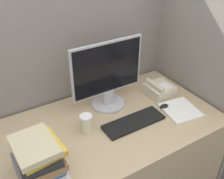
{
  "coord_description": "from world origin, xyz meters",
  "views": [
    {
      "loc": [
        -0.66,
        -0.72,
        1.85
      ],
      "look_at": [
        0.05,
        0.45,
        0.98
      ],
      "focal_mm": 42.0,
      "sensor_mm": 36.0,
      "label": 1
    }
  ],
  "objects_px": {
    "coffee_cup": "(86,124)",
    "desk_telephone": "(159,89)",
    "monitor": "(108,78)",
    "book_stack": "(39,159)",
    "keyboard": "(134,122)",
    "mouse": "(164,107)"
  },
  "relations": [
    {
      "from": "coffee_cup",
      "to": "desk_telephone",
      "type": "relative_size",
      "value": 0.64
    },
    {
      "from": "monitor",
      "to": "book_stack",
      "type": "height_order",
      "value": "monitor"
    },
    {
      "from": "monitor",
      "to": "desk_telephone",
      "type": "distance_m",
      "value": 0.44
    },
    {
      "from": "keyboard",
      "to": "desk_telephone",
      "type": "relative_size",
      "value": 2.22
    },
    {
      "from": "coffee_cup",
      "to": "desk_telephone",
      "type": "distance_m",
      "value": 0.66
    },
    {
      "from": "mouse",
      "to": "coffee_cup",
      "type": "relative_size",
      "value": 0.56
    },
    {
      "from": "mouse",
      "to": "desk_telephone",
      "type": "relative_size",
      "value": 0.36
    },
    {
      "from": "coffee_cup",
      "to": "keyboard",
      "type": "bearing_deg",
      "value": -17.3
    },
    {
      "from": "desk_telephone",
      "to": "keyboard",
      "type": "bearing_deg",
      "value": -153.63
    },
    {
      "from": "monitor",
      "to": "mouse",
      "type": "xyz_separation_m",
      "value": [
        0.31,
        -0.24,
        -0.2
      ]
    },
    {
      "from": "coffee_cup",
      "to": "book_stack",
      "type": "height_order",
      "value": "book_stack"
    },
    {
      "from": "keyboard",
      "to": "mouse",
      "type": "bearing_deg",
      "value": 4.56
    },
    {
      "from": "mouse",
      "to": "desk_telephone",
      "type": "xyz_separation_m",
      "value": [
        0.08,
        0.16,
        0.03
      ]
    },
    {
      "from": "keyboard",
      "to": "coffee_cup",
      "type": "bearing_deg",
      "value": 162.7
    },
    {
      "from": "mouse",
      "to": "coffee_cup",
      "type": "xyz_separation_m",
      "value": [
        -0.57,
        0.07,
        0.04
      ]
    },
    {
      "from": "keyboard",
      "to": "book_stack",
      "type": "distance_m",
      "value": 0.65
    },
    {
      "from": "keyboard",
      "to": "coffee_cup",
      "type": "distance_m",
      "value": 0.31
    },
    {
      "from": "monitor",
      "to": "desk_telephone",
      "type": "bearing_deg",
      "value": -12.72
    },
    {
      "from": "mouse",
      "to": "desk_telephone",
      "type": "height_order",
      "value": "desk_telephone"
    },
    {
      "from": "desk_telephone",
      "to": "book_stack",
      "type": "bearing_deg",
      "value": -165.69
    },
    {
      "from": "keyboard",
      "to": "desk_telephone",
      "type": "bearing_deg",
      "value": 26.37
    },
    {
      "from": "mouse",
      "to": "book_stack",
      "type": "xyz_separation_m",
      "value": [
        -0.91,
        -0.1,
        0.09
      ]
    }
  ]
}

